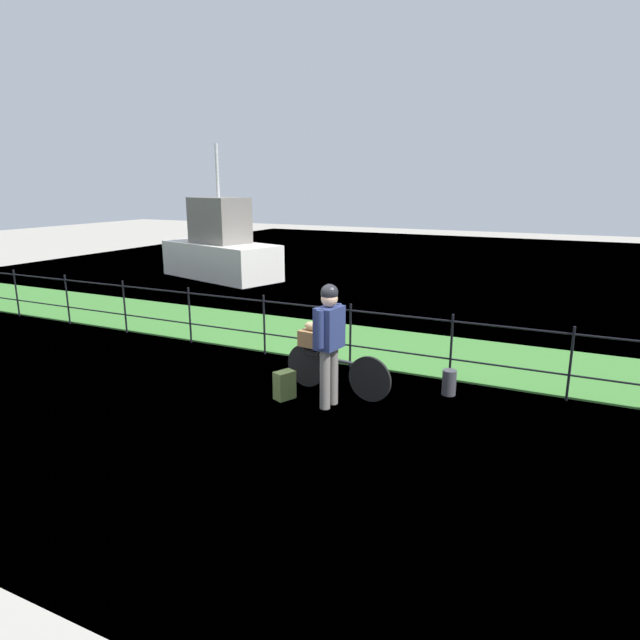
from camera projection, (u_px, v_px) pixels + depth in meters
ground_plane at (235, 404)px, 7.50m from camera, size 60.00×60.00×0.00m
grass_strip at (336, 341)px, 10.46m from camera, size 27.00×2.40×0.03m
harbor_water at (438, 279)px, 17.36m from camera, size 30.00×30.00×0.00m
iron_fence at (306, 325)px, 9.21m from camera, size 18.04×0.04×1.07m
bicycle_main at (336, 370)px, 7.82m from camera, size 1.70×0.28×0.64m
wooden_crate at (313, 338)px, 7.92m from camera, size 0.40×0.32×0.23m
terrier_dog at (314, 326)px, 7.86m from camera, size 0.32×0.17×0.18m
cyclist_person at (329, 335)px, 7.20m from camera, size 0.31×0.54×1.68m
backpack_on_paving at (285, 385)px, 7.64m from camera, size 0.28×0.33×0.40m
mooring_bollard at (449, 382)px, 7.79m from camera, size 0.20×0.20×0.37m
moored_boat_near at (221, 249)px, 17.35m from camera, size 4.39×2.80×4.12m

